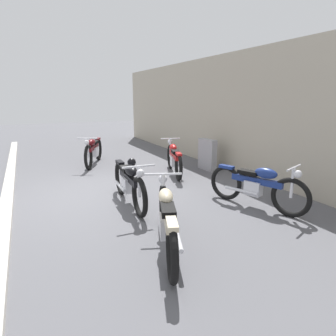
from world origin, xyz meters
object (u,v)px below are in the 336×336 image
Objects in this scene: stone_marker at (207,155)px; motorcycle_maroon at (93,150)px; motorcycle_blue at (257,186)px; motorcycle_black at (129,182)px; motorcycle_red at (174,158)px; helmet at (132,162)px; motorcycle_cream at (167,220)px.

motorcycle_maroon is at bearing -127.37° from stone_marker.
stone_marker is 3.20m from motorcycle_blue.
motorcycle_black is at bearing -140.22° from motorcycle_blue.
motorcycle_blue is at bearing -157.63° from motorcycle_red.
helmet is 3.45m from motorcycle_black.
motorcycle_blue reaches higher than helmet.
motorcycle_maroon is (-0.81, -1.03, 0.34)m from helmet.
stone_marker is at bearing 77.66° from motorcycle_maroon.
motorcycle_cream is (2.01, -0.11, -0.00)m from motorcycle_black.
motorcycle_cream is (5.24, -1.29, 0.34)m from helmet.
helmet is 0.13× the size of motorcycle_cream.
motorcycle_red is at bearing 64.53° from motorcycle_maroon.
motorcycle_black reaches higher than motorcycle_cream.
motorcycle_maroon is (-2.27, -2.97, 0.00)m from stone_marker.
motorcycle_black is 4.05m from motorcycle_maroon.
motorcycle_blue is (3.08, -0.87, -0.01)m from stone_marker.
motorcycle_cream is at bearing -40.50° from stone_marker.
stone_marker is 3.49× the size of helmet.
stone_marker is 2.45m from helmet.
motorcycle_maroon reaches higher than motorcycle_cream.
helmet is at bearing 173.16° from motorcycle_blue.
stone_marker is 0.46× the size of motorcycle_blue.
motorcycle_red is at bearing 135.43° from motorcycle_black.
motorcycle_cream reaches higher than motorcycle_blue.
motorcycle_maroon reaches higher than motorcycle_red.
motorcycle_cream is at bearing 0.00° from motorcycle_black.
helmet is (-1.46, -1.94, -0.34)m from stone_marker.
motorcycle_cream is (0.71, -2.36, 0.01)m from motorcycle_blue.
stone_marker is at bearing 144.10° from motorcycle_blue.
motorcycle_blue is (4.53, 1.07, 0.33)m from helmet.
motorcycle_blue is at bearing -52.10° from motorcycle_cream.
motorcycle_maroon is 0.99× the size of motorcycle_blue.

